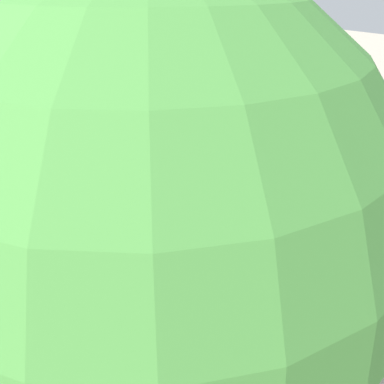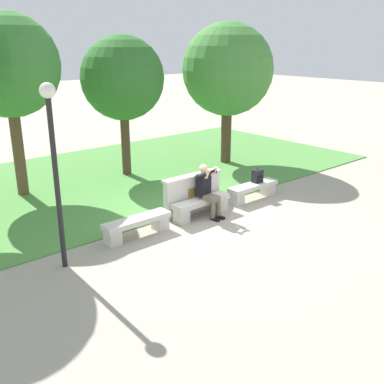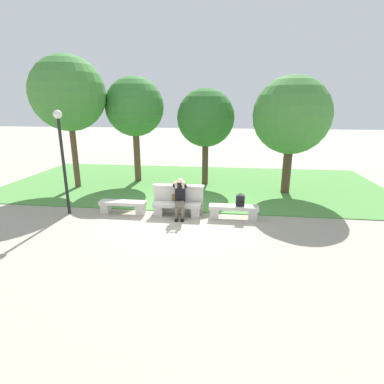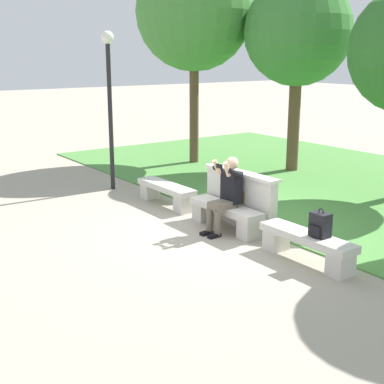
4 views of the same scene
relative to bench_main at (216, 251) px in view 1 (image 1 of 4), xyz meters
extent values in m
plane|color=#A89E8C|center=(1.92, 0.00, -0.29)|extent=(80.00, 80.00, 0.00)
cube|color=beige|center=(0.00, 0.00, 0.10)|extent=(1.64, 0.40, 0.12)
cube|color=beige|center=(-0.64, 0.00, -0.13)|extent=(0.28, 0.34, 0.33)
cube|color=beige|center=(0.64, 0.00, -0.13)|extent=(0.28, 0.34, 0.33)
cube|color=beige|center=(1.92, 0.00, 0.10)|extent=(1.64, 0.40, 0.12)
cube|color=beige|center=(1.28, 0.00, -0.13)|extent=(0.28, 0.34, 0.33)
cube|color=beige|center=(2.56, 0.00, -0.13)|extent=(0.28, 0.34, 0.33)
cube|color=beige|center=(3.84, 0.00, 0.10)|extent=(1.64, 0.40, 0.12)
cube|color=beige|center=(3.20, 0.00, -0.13)|extent=(0.28, 0.34, 0.33)
cube|color=beige|center=(4.48, 0.00, -0.13)|extent=(0.28, 0.34, 0.33)
cube|color=beige|center=(1.92, 0.34, 0.18)|extent=(1.72, 0.18, 0.95)
cube|color=silver|center=(1.92, 0.34, 0.69)|extent=(1.78, 0.24, 0.06)
cube|color=olive|center=(1.92, 0.24, 0.30)|extent=(0.44, 0.02, 0.22)
cube|color=black|center=(1.97, -0.46, -0.26)|extent=(0.12, 0.25, 0.06)
cylinder|color=#6B6051|center=(1.97, -0.39, -0.05)|extent=(0.11, 0.11, 0.42)
cube|color=black|center=(2.17, -0.44, -0.26)|extent=(0.12, 0.25, 0.06)
cylinder|color=#6B6051|center=(2.17, -0.37, -0.05)|extent=(0.11, 0.11, 0.42)
cube|color=#6B6051|center=(2.05, -0.19, 0.22)|extent=(0.33, 0.44, 0.12)
cube|color=black|center=(2.03, 0.04, 0.50)|extent=(0.36, 0.25, 0.56)
sphere|color=beige|center=(2.03, 0.04, 0.92)|extent=(0.22, 0.22, 0.22)
cylinder|color=black|center=(1.85, -0.08, 0.79)|extent=(0.12, 0.32, 0.21)
cylinder|color=beige|center=(1.93, -0.21, 0.87)|extent=(0.09, 0.19, 0.27)
cylinder|color=black|center=(2.23, -0.04, 0.79)|extent=(0.12, 0.32, 0.21)
cylinder|color=beige|center=(2.18, -0.19, 0.87)|extent=(0.12, 0.19, 0.27)
cube|color=black|center=(2.06, -0.26, 0.91)|extent=(0.15, 0.02, 0.08)
cube|color=black|center=(4.04, 0.04, 0.34)|extent=(0.28, 0.20, 0.36)
cube|color=black|center=(4.04, -0.07, 0.27)|extent=(0.20, 0.06, 0.16)
torus|color=black|center=(4.04, 0.04, 0.54)|extent=(0.10, 0.02, 0.10)
sphere|color=#428438|center=(-3.27, 3.08, 3.84)|extent=(3.15, 3.15, 3.15)
cylinder|color=black|center=(-1.88, -0.25, 1.33)|extent=(0.10, 0.10, 3.24)
sphere|color=white|center=(-1.88, -0.25, 3.09)|extent=(0.28, 0.28, 0.28)
camera|label=1|loc=(-5.18, 4.13, 5.29)|focal=35.00mm
camera|label=2|loc=(-5.10, -7.85, 3.91)|focal=42.00mm
camera|label=3|loc=(3.64, -9.52, 3.38)|focal=28.00mm
camera|label=4|loc=(8.94, -5.79, 2.74)|focal=50.00mm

